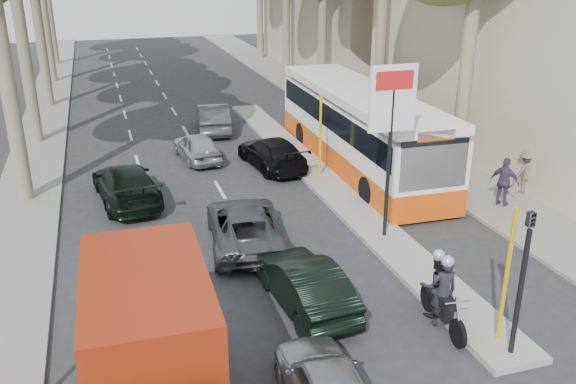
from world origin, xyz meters
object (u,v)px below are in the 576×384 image
Objects in this scene: red_truck at (153,362)px; motorcycle at (440,290)px; city_bus at (359,126)px; dark_hatchback at (305,284)px.

motorcycle is at bearing 15.77° from red_truck.
city_bus is 5.60× the size of motorcycle.
red_truck reaches higher than dark_hatchback.
dark_hatchback is 1.75× the size of motorcycle.
red_truck is 16.82m from city_bus.
dark_hatchback is at bearing 41.55° from red_truck.
dark_hatchback is at bearing 154.71° from motorcycle.
dark_hatchback is 11.69m from city_bus.
city_bus reaches higher than dark_hatchback.
red_truck is at bearing -125.21° from city_bus.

